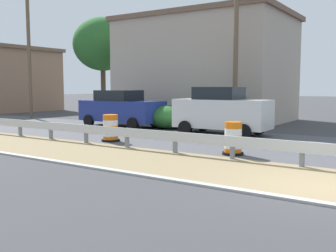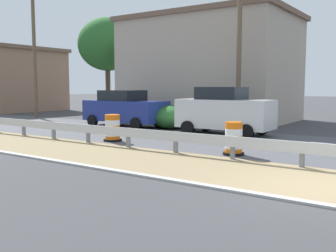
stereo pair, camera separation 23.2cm
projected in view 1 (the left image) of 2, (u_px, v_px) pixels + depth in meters
The scene contains 13 objects.
ground_plane at pixel (329, 189), 8.41m from camera, with size 160.00×160.00×0.00m, color #3D3D3F.
median_dirt_strip at pixel (334, 184), 8.83m from camera, with size 3.42×120.00×0.01m, color #8E7A56.
curb_near_edge at pixel (315, 204), 7.33m from camera, with size 0.20×120.00×0.11m, color #ADADA8.
guardrail_median at pixel (302, 148), 10.62m from camera, with size 0.18×51.77×0.71m.
traffic_barrel_nearest at pixel (233, 140), 12.55m from camera, with size 0.69×0.69×1.07m.
traffic_barrel_close at pixel (111, 129), 15.60m from camera, with size 0.74×0.74×1.08m.
car_trailing_near_lane at pixel (121, 109), 21.12m from camera, with size 2.16×4.80×1.99m.
car_distant_a at pixel (222, 111), 17.68m from camera, with size 2.07×4.32×2.17m.
roadside_shop_near at pixel (206, 69), 25.34m from camera, with size 7.34×10.62×6.64m.
utility_pole_near at pixel (236, 41), 19.26m from camera, with size 0.24×1.80×8.56m.
utility_pole_mid at pixel (29, 47), 26.69m from camera, with size 0.24×1.80×9.48m.
bush_roadside at pixel (169, 117), 20.29m from camera, with size 2.25×2.25×1.22m, color #286028.
tree_roadside at pixel (103, 44), 28.32m from camera, with size 4.28×4.28×7.18m.
Camera 1 is at (-8.79, -1.64, 2.21)m, focal length 41.64 mm.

